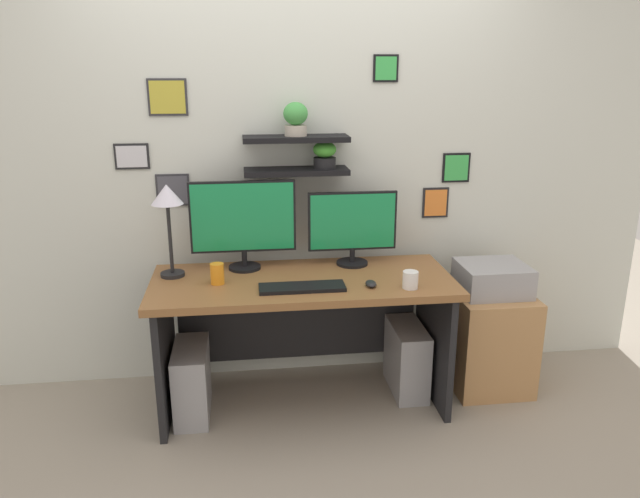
{
  "coord_description": "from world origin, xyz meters",
  "views": [
    {
      "loc": [
        -0.3,
        -3.05,
        1.85
      ],
      "look_at": [
        0.1,
        0.05,
        0.9
      ],
      "focal_mm": 34.07,
      "sensor_mm": 36.0,
      "label": 1
    }
  ],
  "objects_px": {
    "computer_mouse": "(371,284)",
    "printer": "(493,278)",
    "drawer_cabinet": "(487,338)",
    "desk_lamp": "(167,204)",
    "coffee_mug": "(410,280)",
    "monitor_left": "(243,221)",
    "desk": "(302,311)",
    "keyboard": "(302,287)",
    "monitor_right": "(352,226)",
    "computer_tower_left": "(192,381)",
    "computer_tower_right": "(407,358)",
    "water_cup": "(217,274)"
  },
  "relations": [
    {
      "from": "drawer_cabinet",
      "to": "computer_tower_right",
      "type": "relative_size",
      "value": 1.44
    },
    {
      "from": "monitor_left",
      "to": "computer_mouse",
      "type": "height_order",
      "value": "monitor_left"
    },
    {
      "from": "desk",
      "to": "keyboard",
      "type": "bearing_deg",
      "value": -95.08
    },
    {
      "from": "computer_mouse",
      "to": "coffee_mug",
      "type": "relative_size",
      "value": 1.0
    },
    {
      "from": "computer_mouse",
      "to": "water_cup",
      "type": "distance_m",
      "value": 0.8
    },
    {
      "from": "monitor_left",
      "to": "coffee_mug",
      "type": "bearing_deg",
      "value": -27.08
    },
    {
      "from": "desk_lamp",
      "to": "coffee_mug",
      "type": "distance_m",
      "value": 1.32
    },
    {
      "from": "keyboard",
      "to": "computer_mouse",
      "type": "relative_size",
      "value": 4.89
    },
    {
      "from": "monitor_left",
      "to": "water_cup",
      "type": "height_order",
      "value": "monitor_left"
    },
    {
      "from": "computer_mouse",
      "to": "coffee_mug",
      "type": "height_order",
      "value": "coffee_mug"
    },
    {
      "from": "computer_mouse",
      "to": "printer",
      "type": "bearing_deg",
      "value": 18.14
    },
    {
      "from": "monitor_left",
      "to": "desk_lamp",
      "type": "height_order",
      "value": "desk_lamp"
    },
    {
      "from": "monitor_left",
      "to": "water_cup",
      "type": "distance_m",
      "value": 0.35
    },
    {
      "from": "desk",
      "to": "desk_lamp",
      "type": "bearing_deg",
      "value": 173.45
    },
    {
      "from": "desk_lamp",
      "to": "drawer_cabinet",
      "type": "xyz_separation_m",
      "value": [
        1.8,
        -0.04,
        -0.86
      ]
    },
    {
      "from": "drawer_cabinet",
      "to": "computer_tower_left",
      "type": "distance_m",
      "value": 1.73
    },
    {
      "from": "computer_mouse",
      "to": "desk_lamp",
      "type": "bearing_deg",
      "value": 163.97
    },
    {
      "from": "desk",
      "to": "monitor_left",
      "type": "distance_m",
      "value": 0.6
    },
    {
      "from": "keyboard",
      "to": "drawer_cabinet",
      "type": "xyz_separation_m",
      "value": [
        1.13,
        0.25,
        -0.47
      ]
    },
    {
      "from": "monitor_right",
      "to": "coffee_mug",
      "type": "distance_m",
      "value": 0.52
    },
    {
      "from": "coffee_mug",
      "to": "monitor_right",
      "type": "bearing_deg",
      "value": 117.83
    },
    {
      "from": "drawer_cabinet",
      "to": "monitor_right",
      "type": "bearing_deg",
      "value": 170.97
    },
    {
      "from": "desk",
      "to": "monitor_left",
      "type": "xyz_separation_m",
      "value": [
        -0.31,
        0.16,
        0.48
      ]
    },
    {
      "from": "desk_lamp",
      "to": "printer",
      "type": "relative_size",
      "value": 1.33
    },
    {
      "from": "water_cup",
      "to": "drawer_cabinet",
      "type": "bearing_deg",
      "value": 3.99
    },
    {
      "from": "desk",
      "to": "desk_lamp",
      "type": "distance_m",
      "value": 0.93
    },
    {
      "from": "keyboard",
      "to": "computer_tower_right",
      "type": "relative_size",
      "value": 1.09
    },
    {
      "from": "monitor_right",
      "to": "keyboard",
      "type": "bearing_deg",
      "value": -130.93
    },
    {
      "from": "monitor_left",
      "to": "computer_tower_right",
      "type": "relative_size",
      "value": 1.44
    },
    {
      "from": "desk_lamp",
      "to": "printer",
      "type": "bearing_deg",
      "value": -1.42
    },
    {
      "from": "monitor_left",
      "to": "computer_tower_right",
      "type": "height_order",
      "value": "monitor_left"
    },
    {
      "from": "coffee_mug",
      "to": "computer_tower_left",
      "type": "relative_size",
      "value": 0.22
    },
    {
      "from": "desk",
      "to": "drawer_cabinet",
      "type": "xyz_separation_m",
      "value": [
        1.11,
        0.04,
        -0.25
      ]
    },
    {
      "from": "desk_lamp",
      "to": "coffee_mug",
      "type": "bearing_deg",
      "value": -15.74
    },
    {
      "from": "desk_lamp",
      "to": "drawer_cabinet",
      "type": "distance_m",
      "value": 2.0
    },
    {
      "from": "desk",
      "to": "desk_lamp",
      "type": "height_order",
      "value": "desk_lamp"
    },
    {
      "from": "printer",
      "to": "computer_tower_left",
      "type": "bearing_deg",
      "value": -175.81
    },
    {
      "from": "monitor_left",
      "to": "monitor_right",
      "type": "xyz_separation_m",
      "value": [
        0.61,
        -0.0,
        -0.05
      ]
    },
    {
      "from": "monitor_right",
      "to": "computer_tower_left",
      "type": "height_order",
      "value": "monitor_right"
    },
    {
      "from": "keyboard",
      "to": "coffee_mug",
      "type": "relative_size",
      "value": 4.89
    },
    {
      "from": "keyboard",
      "to": "computer_mouse",
      "type": "bearing_deg",
      "value": -0.71
    },
    {
      "from": "monitor_right",
      "to": "desk_lamp",
      "type": "xyz_separation_m",
      "value": [
        -1.0,
        -0.08,
        0.17
      ]
    },
    {
      "from": "desk",
      "to": "computer_mouse",
      "type": "xyz_separation_m",
      "value": [
        0.34,
        -0.22,
        0.23
      ]
    },
    {
      "from": "monitor_left",
      "to": "keyboard",
      "type": "bearing_deg",
      "value": -52.56
    },
    {
      "from": "water_cup",
      "to": "printer",
      "type": "distance_m",
      "value": 1.57
    },
    {
      "from": "computer_tower_right",
      "to": "water_cup",
      "type": "bearing_deg",
      "value": -175.37
    },
    {
      "from": "computer_mouse",
      "to": "drawer_cabinet",
      "type": "xyz_separation_m",
      "value": [
        0.77,
        0.25,
        -0.47
      ]
    },
    {
      "from": "desk_lamp",
      "to": "printer",
      "type": "distance_m",
      "value": 1.87
    },
    {
      "from": "monitor_left",
      "to": "drawer_cabinet",
      "type": "height_order",
      "value": "monitor_left"
    },
    {
      "from": "monitor_right",
      "to": "coffee_mug",
      "type": "xyz_separation_m",
      "value": [
        0.23,
        -0.43,
        -0.18
      ]
    }
  ]
}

